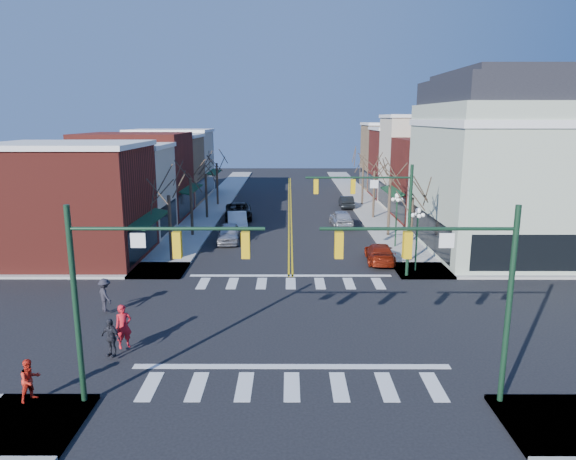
{
  "coord_description": "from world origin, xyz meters",
  "views": [
    {
      "loc": [
        -0.11,
        -23.93,
        9.98
      ],
      "look_at": [
        -0.17,
        8.82,
        2.8
      ],
      "focal_mm": 32.0,
      "sensor_mm": 36.0,
      "label": 1
    }
  ],
  "objects_px": {
    "lamppost_midblock": "(397,211)",
    "car_left_near": "(229,233)",
    "car_left_mid": "(237,221)",
    "pedestrian_dark_a": "(111,337)",
    "pedestrian_red_a": "(124,326)",
    "pedestrian_red_b": "(30,380)",
    "car_right_mid": "(341,218)",
    "car_left_far": "(238,211)",
    "pedestrian_dark_b": "(105,295)",
    "victorian_corner": "(511,163)",
    "lamppost_corner": "(417,229)",
    "car_right_far": "(346,202)",
    "car_right_near": "(380,253)"
  },
  "relations": [
    {
      "from": "car_left_mid",
      "to": "pedestrian_dark_b",
      "type": "relative_size",
      "value": 2.77
    },
    {
      "from": "pedestrian_dark_a",
      "to": "pedestrian_dark_b",
      "type": "distance_m",
      "value": 5.51
    },
    {
      "from": "lamppost_midblock",
      "to": "car_left_mid",
      "type": "height_order",
      "value": "lamppost_midblock"
    },
    {
      "from": "lamppost_corner",
      "to": "car_right_mid",
      "type": "xyz_separation_m",
      "value": [
        -3.4,
        14.83,
        -2.19
      ]
    },
    {
      "from": "car_left_mid",
      "to": "pedestrian_dark_a",
      "type": "xyz_separation_m",
      "value": [
        -2.79,
        -25.55,
        0.18
      ]
    },
    {
      "from": "pedestrian_dark_b",
      "to": "car_left_mid",
      "type": "bearing_deg",
      "value": -54.36
    },
    {
      "from": "car_left_far",
      "to": "car_right_far",
      "type": "distance_m",
      "value": 13.32
    },
    {
      "from": "pedestrian_dark_b",
      "to": "pedestrian_red_a",
      "type": "bearing_deg",
      "value": 167.3
    },
    {
      "from": "victorian_corner",
      "to": "car_left_near",
      "type": "xyz_separation_m",
      "value": [
        -21.55,
        2.4,
        -5.9
      ]
    },
    {
      "from": "car_left_near",
      "to": "pedestrian_dark_b",
      "type": "relative_size",
      "value": 2.53
    },
    {
      "from": "car_left_near",
      "to": "car_right_mid",
      "type": "xyz_separation_m",
      "value": [
        9.85,
        6.43,
        0.02
      ]
    },
    {
      "from": "lamppost_midblock",
      "to": "car_left_near",
      "type": "distance_m",
      "value": 13.57
    },
    {
      "from": "car_left_near",
      "to": "car_left_far",
      "type": "height_order",
      "value": "car_left_far"
    },
    {
      "from": "car_right_mid",
      "to": "car_left_far",
      "type": "bearing_deg",
      "value": -23.63
    },
    {
      "from": "lamppost_midblock",
      "to": "car_left_far",
      "type": "relative_size",
      "value": 0.77
    },
    {
      "from": "car_right_near",
      "to": "car_right_far",
      "type": "height_order",
      "value": "car_right_far"
    },
    {
      "from": "victorian_corner",
      "to": "car_right_mid",
      "type": "bearing_deg",
      "value": 142.95
    },
    {
      "from": "lamppost_corner",
      "to": "lamppost_midblock",
      "type": "relative_size",
      "value": 1.0
    },
    {
      "from": "lamppost_corner",
      "to": "pedestrian_dark_b",
      "type": "distance_m",
      "value": 19.36
    },
    {
      "from": "car_right_near",
      "to": "pedestrian_red_a",
      "type": "xyz_separation_m",
      "value": [
        -13.59,
        -14.09,
        0.45
      ]
    },
    {
      "from": "lamppost_corner",
      "to": "car_left_near",
      "type": "bearing_deg",
      "value": 147.61
    },
    {
      "from": "lamppost_midblock",
      "to": "car_left_near",
      "type": "relative_size",
      "value": 0.98
    },
    {
      "from": "pedestrian_red_b",
      "to": "car_left_near",
      "type": "bearing_deg",
      "value": 24.53
    },
    {
      "from": "car_left_mid",
      "to": "pedestrian_dark_a",
      "type": "bearing_deg",
      "value": -103.89
    },
    {
      "from": "car_right_near",
      "to": "car_right_far",
      "type": "bearing_deg",
      "value": -86.56
    },
    {
      "from": "car_left_far",
      "to": "pedestrian_dark_a",
      "type": "xyz_separation_m",
      "value": [
        -2.39,
        -30.86,
        0.19
      ]
    },
    {
      "from": "pedestrian_red_a",
      "to": "pedestrian_red_b",
      "type": "distance_m",
      "value": 4.73
    },
    {
      "from": "victorian_corner",
      "to": "lamppost_corner",
      "type": "bearing_deg",
      "value": -144.14
    },
    {
      "from": "victorian_corner",
      "to": "pedestrian_red_b",
      "type": "height_order",
      "value": "victorian_corner"
    },
    {
      "from": "victorian_corner",
      "to": "pedestrian_dark_a",
      "type": "bearing_deg",
      "value": -142.6
    },
    {
      "from": "pedestrian_red_a",
      "to": "car_left_far",
      "type": "bearing_deg",
      "value": 51.92
    },
    {
      "from": "car_right_mid",
      "to": "car_right_near",
      "type": "bearing_deg",
      "value": 93.04
    },
    {
      "from": "car_right_far",
      "to": "car_left_near",
      "type": "bearing_deg",
      "value": 55.01
    },
    {
      "from": "car_right_far",
      "to": "pedestrian_dark_b",
      "type": "relative_size",
      "value": 2.32
    },
    {
      "from": "car_right_mid",
      "to": "car_right_far",
      "type": "xyz_separation_m",
      "value": [
        1.6,
        10.13,
        -0.1
      ]
    },
    {
      "from": "car_left_far",
      "to": "pedestrian_red_b",
      "type": "height_order",
      "value": "pedestrian_red_b"
    },
    {
      "from": "lamppost_corner",
      "to": "pedestrian_dark_b",
      "type": "height_order",
      "value": "lamppost_corner"
    },
    {
      "from": "pedestrian_red_a",
      "to": "car_left_near",
      "type": "bearing_deg",
      "value": 49.49
    },
    {
      "from": "victorian_corner",
      "to": "car_right_near",
      "type": "relative_size",
      "value": 3.09
    },
    {
      "from": "car_left_near",
      "to": "car_right_near",
      "type": "xyz_separation_m",
      "value": [
        11.34,
        -5.92,
        -0.09
      ]
    },
    {
      "from": "lamppost_midblock",
      "to": "car_left_far",
      "type": "distance_m",
      "value": 18.08
    },
    {
      "from": "car_left_mid",
      "to": "pedestrian_dark_b",
      "type": "bearing_deg",
      "value": -110.95
    },
    {
      "from": "victorian_corner",
      "to": "pedestrian_red_a",
      "type": "relative_size",
      "value": 7.35
    },
    {
      "from": "car_left_near",
      "to": "pedestrian_red_b",
      "type": "relative_size",
      "value": 2.85
    },
    {
      "from": "car_left_near",
      "to": "car_left_mid",
      "type": "bearing_deg",
      "value": 83.71
    },
    {
      "from": "pedestrian_red_a",
      "to": "pedestrian_red_b",
      "type": "height_order",
      "value": "pedestrian_red_a"
    },
    {
      "from": "car_left_near",
      "to": "lamppost_midblock",
      "type": "bearing_deg",
      "value": -11.45
    },
    {
      "from": "lamppost_midblock",
      "to": "car_left_near",
      "type": "xyz_separation_m",
      "value": [
        -13.25,
        1.9,
        -2.21
      ]
    },
    {
      "from": "car_right_mid",
      "to": "pedestrian_dark_b",
      "type": "relative_size",
      "value": 2.6
    },
    {
      "from": "lamppost_corner",
      "to": "pedestrian_red_a",
      "type": "bearing_deg",
      "value": -143.18
    }
  ]
}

